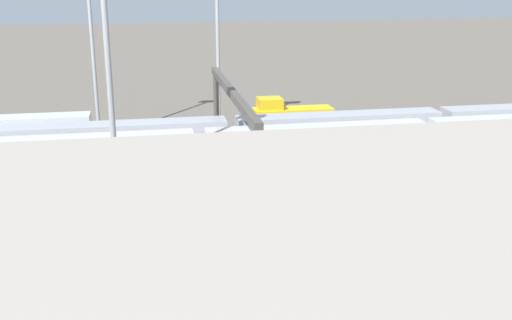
{
  "coord_description": "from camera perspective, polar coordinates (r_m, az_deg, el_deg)",
  "views": [
    {
      "loc": [
        5.92,
        60.5,
        20.1
      ],
      "look_at": [
        -4.44,
        4.54,
        2.5
      ],
      "focal_mm": 42.74,
      "sensor_mm": 36.0,
      "label": 1
    }
  ],
  "objects": [
    {
      "name": "train_on_track_5",
      "position": [
        51.28,
        -8.86,
        -3.63
      ],
      "size": [
        139.0,
        3.06,
        4.4
      ],
      "color": "#1E6B9E",
      "rests_on": "ground_plane"
    },
    {
      "name": "track_bed_1",
      "position": [
        71.14,
        -5.29,
        0.75
      ],
      "size": [
        140.0,
        2.8,
        0.12
      ],
      "primitive_type": "cube",
      "color": "#4C443D",
      "rests_on": "ground_plane"
    },
    {
      "name": "train_on_track_2",
      "position": [
        68.68,
        7.73,
        2.29
      ],
      "size": [
        71.4,
        3.06,
        5.0
      ],
      "color": "#A8AAB2",
      "rests_on": "ground_plane"
    },
    {
      "name": "track_bed_5",
      "position": [
        52.35,
        -3.21,
        -5.35
      ],
      "size": [
        140.0,
        2.8,
        0.12
      ],
      "primitive_type": "cube",
      "color": "#4C443D",
      "rests_on": "ground_plane"
    },
    {
      "name": "ground_plane",
      "position": [
        64.02,
        -4.65,
        -1.17
      ],
      "size": [
        400.0,
        400.0,
        0.0
      ],
      "primitive_type": "plane",
      "color": "#60594F"
    },
    {
      "name": "track_bed_2",
      "position": [
        66.37,
        -4.88,
        -0.45
      ],
      "size": [
        140.0,
        2.8,
        0.12
      ],
      "primitive_type": "cube",
      "color": "#4C443D",
      "rests_on": "ground_plane"
    },
    {
      "name": "signal_gantry",
      "position": [
        62.39,
        -2.28,
        5.57
      ],
      "size": [
        0.7,
        30.0,
        8.8
      ],
      "color": "#4C4742",
      "rests_on": "ground_plane"
    },
    {
      "name": "train_on_track_0",
      "position": [
        77.29,
        3.26,
        3.74
      ],
      "size": [
        10.0,
        3.0,
        5.0
      ],
      "color": "gold",
      "rests_on": "ground_plane"
    },
    {
      "name": "train_on_track_4",
      "position": [
        56.47,
        -17.35,
        -2.3
      ],
      "size": [
        47.2,
        3.0,
        3.8
      ],
      "color": "silver",
      "rests_on": "ground_plane"
    },
    {
      "name": "light_mast_0",
      "position": [
        76.24,
        -3.66,
        13.64
      ],
      "size": [
        2.8,
        0.7,
        23.75
      ],
      "color": "#9EA0A5",
      "rests_on": "ground_plane"
    },
    {
      "name": "light_mast_1",
      "position": [
        45.52,
        -14.06,
        14.15
      ],
      "size": [
        2.8,
        0.7,
        28.57
      ],
      "color": "#9EA0A5",
      "rests_on": "ground_plane"
    },
    {
      "name": "train_on_track_3",
      "position": [
        60.79,
        -5.23,
        0.4
      ],
      "size": [
        95.6,
        3.0,
        5.0
      ],
      "color": "silver",
      "rests_on": "ground_plane"
    },
    {
      "name": "track_bed_3",
      "position": [
        61.65,
        -4.41,
        -1.84
      ],
      "size": [
        140.0,
        2.8,
        0.12
      ],
      "primitive_type": "cube",
      "color": "#4C443D",
      "rests_on": "ground_plane"
    },
    {
      "name": "track_bed_4",
      "position": [
        56.97,
        -3.86,
        -3.45
      ],
      "size": [
        140.0,
        2.8,
        0.12
      ],
      "primitive_type": "cube",
      "color": "#3D3833",
      "rests_on": "ground_plane"
    },
    {
      "name": "track_bed_0",
      "position": [
        75.93,
        -5.65,
        1.8
      ],
      "size": [
        140.0,
        2.8,
        0.12
      ],
      "primitive_type": "cube",
      "color": "#4C443D",
      "rests_on": "ground_plane"
    }
  ]
}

